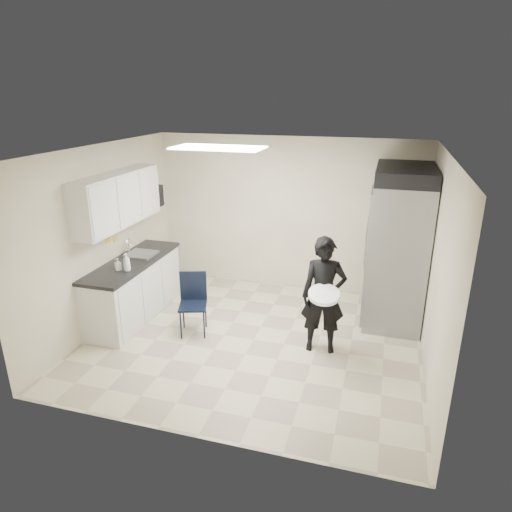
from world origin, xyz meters
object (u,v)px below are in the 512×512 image
(lower_counter, at_px, (134,290))
(man_tuxedo, at_px, (324,296))
(folding_chair, at_px, (193,306))
(commercial_fridge, at_px, (397,252))

(lower_counter, distance_m, man_tuxedo, 2.91)
(folding_chair, bearing_deg, commercial_fridge, 7.97)
(commercial_fridge, distance_m, folding_chair, 3.08)
(commercial_fridge, relative_size, folding_chair, 2.46)
(lower_counter, height_order, folding_chair, lower_counter)
(lower_counter, relative_size, man_tuxedo, 1.21)
(folding_chair, relative_size, man_tuxedo, 0.55)
(commercial_fridge, relative_size, man_tuxedo, 1.34)
(commercial_fridge, height_order, man_tuxedo, commercial_fridge)
(commercial_fridge, xyz_separation_m, folding_chair, (-2.71, -1.33, -0.62))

